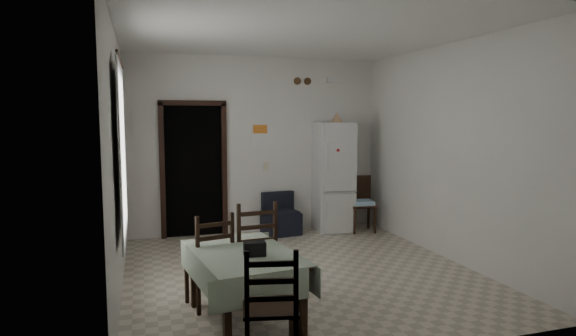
# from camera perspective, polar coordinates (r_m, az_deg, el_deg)

# --- Properties ---
(ground) EXTENTS (4.50, 4.50, 0.00)m
(ground) POSITION_cam_1_polar(r_m,az_deg,el_deg) (6.14, 1.40, -12.16)
(ground) COLOR #BDB19B
(ground) RESTS_ON ground
(ceiling) EXTENTS (4.20, 4.50, 0.02)m
(ceiling) POSITION_cam_1_polar(r_m,az_deg,el_deg) (5.91, 1.48, 15.60)
(ceiling) COLOR white
(ceiling) RESTS_ON ground
(wall_back) EXTENTS (4.20, 0.02, 2.90)m
(wall_back) POSITION_cam_1_polar(r_m,az_deg,el_deg) (8.01, -3.69, 2.69)
(wall_back) COLOR white
(wall_back) RESTS_ON ground
(wall_front) EXTENTS (4.20, 0.02, 2.90)m
(wall_front) POSITION_cam_1_polar(r_m,az_deg,el_deg) (3.80, 12.31, -1.20)
(wall_front) COLOR white
(wall_front) RESTS_ON ground
(wall_left) EXTENTS (0.02, 4.50, 2.90)m
(wall_left) POSITION_cam_1_polar(r_m,az_deg,el_deg) (5.55, -19.56, 0.85)
(wall_left) COLOR white
(wall_left) RESTS_ON ground
(wall_right) EXTENTS (0.02, 4.50, 2.90)m
(wall_right) POSITION_cam_1_polar(r_m,az_deg,el_deg) (6.82, 18.43, 1.80)
(wall_right) COLOR white
(wall_right) RESTS_ON ground
(doorway) EXTENTS (1.06, 0.52, 2.22)m
(doorway) POSITION_cam_1_polar(r_m,az_deg,el_deg) (8.07, -11.28, -0.17)
(doorway) COLOR black
(doorway) RESTS_ON ground
(window_recess) EXTENTS (0.10, 1.20, 1.60)m
(window_recess) POSITION_cam_1_polar(r_m,az_deg,el_deg) (5.35, -20.22, 1.72)
(window_recess) COLOR silver
(window_recess) RESTS_ON ground
(curtain) EXTENTS (0.02, 1.45, 1.85)m
(curtain) POSITION_cam_1_polar(r_m,az_deg,el_deg) (5.35, -19.05, 1.75)
(curtain) COLOR beige
(curtain) RESTS_ON ground
(curtain_rod) EXTENTS (0.02, 1.60, 0.02)m
(curtain_rod) POSITION_cam_1_polar(r_m,az_deg,el_deg) (5.36, -19.30, 11.93)
(curtain_rod) COLOR black
(curtain_rod) RESTS_ON ground
(calendar) EXTENTS (0.28, 0.02, 0.40)m
(calendar) POSITION_cam_1_polar(r_m,az_deg,el_deg) (8.00, -3.33, 3.91)
(calendar) COLOR white
(calendar) RESTS_ON ground
(calendar_image) EXTENTS (0.24, 0.01, 0.14)m
(calendar_image) POSITION_cam_1_polar(r_m,az_deg,el_deg) (7.99, -3.32, 4.62)
(calendar_image) COLOR orange
(calendar_image) RESTS_ON ground
(light_switch) EXTENTS (0.08, 0.02, 0.12)m
(light_switch) POSITION_cam_1_polar(r_m,az_deg,el_deg) (8.06, -2.62, 0.23)
(light_switch) COLOR beige
(light_switch) RESTS_ON ground
(vent_left) EXTENTS (0.12, 0.03, 0.12)m
(vent_left) POSITION_cam_1_polar(r_m,az_deg,el_deg) (8.20, 1.12, 10.26)
(vent_left) COLOR brown
(vent_left) RESTS_ON ground
(vent_right) EXTENTS (0.12, 0.03, 0.12)m
(vent_right) POSITION_cam_1_polar(r_m,az_deg,el_deg) (8.25, 2.33, 10.23)
(vent_right) COLOR brown
(vent_right) RESTS_ON ground
(emergency_light) EXTENTS (0.25, 0.07, 0.09)m
(emergency_light) POSITION_cam_1_polar(r_m,az_deg,el_deg) (8.40, 5.46, 10.34)
(emergency_light) COLOR white
(emergency_light) RESTS_ON ground
(fridge) EXTENTS (0.65, 0.65, 1.83)m
(fridge) POSITION_cam_1_polar(r_m,az_deg,el_deg) (8.14, 5.34, -1.04)
(fridge) COLOR silver
(fridge) RESTS_ON ground
(tan_cone) EXTENTS (0.21, 0.21, 0.16)m
(tan_cone) POSITION_cam_1_polar(r_m,az_deg,el_deg) (8.07, 5.82, 6.00)
(tan_cone) COLOR tan
(tan_cone) RESTS_ON fridge
(navy_seat) EXTENTS (0.62, 0.61, 0.67)m
(navy_seat) POSITION_cam_1_polar(r_m,az_deg,el_deg) (7.93, -0.84, -5.45)
(navy_seat) COLOR black
(navy_seat) RESTS_ON ground
(corner_chair) EXTENTS (0.46, 0.46, 0.93)m
(corner_chair) POSITION_cam_1_polar(r_m,az_deg,el_deg) (8.18, 8.77, -4.26)
(corner_chair) COLOR black
(corner_chair) RESTS_ON ground
(dining_table) EXTENTS (1.02, 1.41, 0.68)m
(dining_table) POSITION_cam_1_polar(r_m,az_deg,el_deg) (4.64, -5.24, -13.89)
(dining_table) COLOR #97A990
(dining_table) RESTS_ON ground
(black_bag) EXTENTS (0.20, 0.13, 0.13)m
(black_bag) POSITION_cam_1_polar(r_m,az_deg,el_deg) (4.39, -3.97, -9.54)
(black_bag) COLOR black
(black_bag) RESTS_ON dining_table
(dining_chair_far_left) EXTENTS (0.50, 0.50, 0.98)m
(dining_chair_far_left) POSITION_cam_1_polar(r_m,az_deg,el_deg) (5.02, -9.35, -10.57)
(dining_chair_far_left) COLOR black
(dining_chair_far_left) RESTS_ON ground
(dining_chair_far_right) EXTENTS (0.49, 0.49, 1.06)m
(dining_chair_far_right) POSITION_cam_1_polar(r_m,az_deg,el_deg) (5.16, -4.32, -9.57)
(dining_chair_far_right) COLOR black
(dining_chair_far_right) RESTS_ON ground
(dining_chair_near_head) EXTENTS (0.49, 0.49, 0.97)m
(dining_chair_near_head) POSITION_cam_1_polar(r_m,az_deg,el_deg) (3.82, -2.12, -16.03)
(dining_chair_near_head) COLOR black
(dining_chair_near_head) RESTS_ON ground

